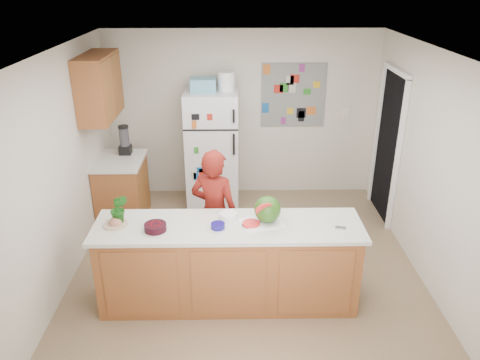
{
  "coord_description": "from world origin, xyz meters",
  "views": [
    {
      "loc": [
        -0.15,
        -4.55,
        3.21
      ],
      "look_at": [
        -0.07,
        0.2,
        1.09
      ],
      "focal_mm": 35.0,
      "sensor_mm": 36.0,
      "label": 1
    }
  ],
  "objects_px": {
    "person": "(215,213)",
    "cherry_bowl": "(155,227)",
    "watermelon": "(267,209)",
    "refrigerator": "(212,149)"
  },
  "relations": [
    {
      "from": "refrigerator",
      "to": "watermelon",
      "type": "bearing_deg",
      "value": -74.63
    },
    {
      "from": "refrigerator",
      "to": "person",
      "type": "distance_m",
      "value": 1.83
    },
    {
      "from": "cherry_bowl",
      "to": "watermelon",
      "type": "bearing_deg",
      "value": 7.55
    },
    {
      "from": "watermelon",
      "to": "person",
      "type": "bearing_deg",
      "value": 137.57
    },
    {
      "from": "watermelon",
      "to": "refrigerator",
      "type": "bearing_deg",
      "value": 105.37
    },
    {
      "from": "person",
      "to": "cherry_bowl",
      "type": "relative_size",
      "value": 7.05
    },
    {
      "from": "refrigerator",
      "to": "person",
      "type": "height_order",
      "value": "refrigerator"
    },
    {
      "from": "watermelon",
      "to": "cherry_bowl",
      "type": "xyz_separation_m",
      "value": [
        -1.1,
        -0.15,
        -0.11
      ]
    },
    {
      "from": "refrigerator",
      "to": "person",
      "type": "bearing_deg",
      "value": -87.09
    },
    {
      "from": "watermelon",
      "to": "cherry_bowl",
      "type": "relative_size",
      "value": 1.25
    }
  ]
}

